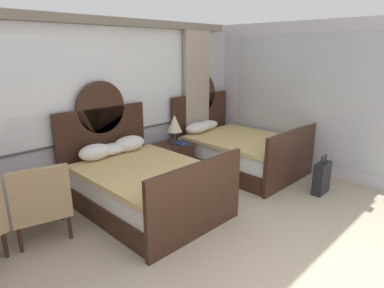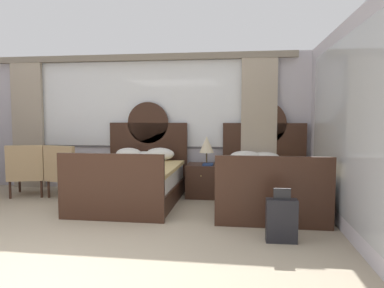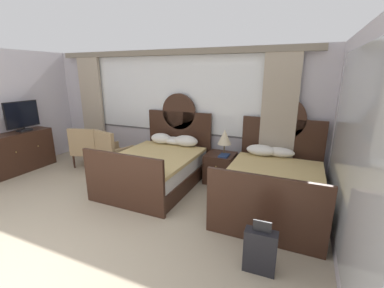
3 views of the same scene
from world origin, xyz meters
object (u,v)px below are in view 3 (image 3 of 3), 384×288
Objects in this scene: armchair_by_window_left at (112,151)px; bed_near_mirror at (273,185)px; dresser_minibar at (9,155)px; armchair_by_window_centre at (87,147)px; tv_flatscreen at (22,116)px; suitcase_on_floor at (260,251)px; table_lamp_on_nightstand at (225,137)px; book_on_nightstand at (224,156)px; nightstand_between_beds at (220,168)px; bed_near_window at (158,166)px.

bed_near_mirror is at bearing -3.39° from armchair_by_window_left.
dresser_minibar is 2.22m from armchair_by_window_left.
bed_near_mirror reaches higher than armchair_by_window_centre.
tv_flatscreen is at bearing -161.22° from armchair_by_window_left.
table_lamp_on_nightstand is at bearing 116.40° from suitcase_on_floor.
armchair_by_window_centre reaches higher than suitcase_on_floor.
tv_flatscreen is 2.17m from armchair_by_window_left.
table_lamp_on_nightstand is 1.98× the size of book_on_nightstand.
book_on_nightstand is (-1.01, 0.50, 0.24)m from bed_near_mirror.
tv_flatscreen is 1.54m from armchair_by_window_centre.
book_on_nightstand is 0.27× the size of armchair_by_window_left.
nightstand_between_beds is at bearing 9.36° from armchair_by_window_left.
table_lamp_on_nightstand is 0.54× the size of armchair_by_window_left.
bed_near_window reaches higher than tv_flatscreen.
bed_near_window is 3.32× the size of suitcase_on_floor.
bed_near_mirror is 1.14× the size of dresser_minibar.
armchair_by_window_centre is at bearing 179.90° from armchair_by_window_left.
tv_flatscreen reaches higher than nightstand_between_beds.
bed_near_mirror is at bearing 4.61° from tv_flatscreen.
nightstand_between_beds is 0.63× the size of armchair_by_window_left.
book_on_nightstand is 2.40m from suitcase_on_floor.
bed_near_window is 1.00× the size of bed_near_mirror.
bed_near_window is 2.23× the size of armchair_by_window_centre.
bed_near_mirror is at bearing -30.36° from table_lamp_on_nightstand.
book_on_nightstand is at bearing 4.97° from armchair_by_window_centre.
suitcase_on_floor is at bearing -7.71° from dresser_minibar.
bed_near_mirror is 3.58m from armchair_by_window_left.
dresser_minibar is 1.95× the size of armchair_by_window_left.
armchair_by_window_left is 4.07m from suitcase_on_floor.
armchair_by_window_centre is at bearing 42.00° from dresser_minibar.
bed_near_window reaches higher than table_lamp_on_nightstand.
armchair_by_window_left is (-2.52, -0.40, -0.47)m from table_lamp_on_nightstand.
table_lamp_on_nightstand is at bearing 149.64° from bed_near_mirror.
tv_flatscreen is (-4.48, -0.94, 0.63)m from book_on_nightstand.
armchair_by_window_left reaches higher than book_on_nightstand.
armchair_by_window_left is 1.49× the size of suitcase_on_floor.
book_on_nightstand is at bearing -47.39° from nightstand_between_beds.
dresser_minibar is (-5.52, -0.86, 0.08)m from bed_near_mirror.
nightstand_between_beds is at bearing 117.80° from suitcase_on_floor.
bed_near_window is 8.22× the size of book_on_nightstand.
bed_near_window is at bearing 144.69° from suitcase_on_floor.
book_on_nightstand is at bearing 16.80° from dresser_minibar.
bed_near_mirror reaches higher than armchair_by_window_left.
bed_near_mirror is 8.22× the size of book_on_nightstand.
dresser_minibar is at bearing 172.29° from suitcase_on_floor.
table_lamp_on_nightstand is at bearing 9.07° from armchair_by_window_left.
bed_near_mirror is 3.32× the size of suitcase_on_floor.
bed_near_window is 2.82m from suitcase_on_floor.
bed_near_mirror is 1.15m from book_on_nightstand.
armchair_by_window_left is at bearing -170.64° from nightstand_between_beds.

